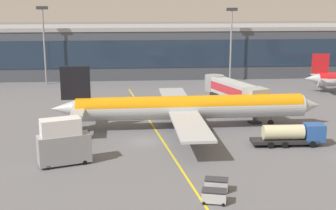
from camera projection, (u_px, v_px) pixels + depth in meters
ground_plane at (145, 141)px, 71.13m from camera, size 700.00×700.00×0.00m
apron_lead_in_line at (160, 137)px, 73.26m from camera, size 10.67×79.36×0.01m
terminal_building at (117, 51)px, 129.33m from camera, size 160.78×18.12×13.87m
main_airliner at (189, 107)px, 77.78m from camera, size 45.68×36.39×10.79m
jet_bridge at (232, 89)px, 87.48m from camera, size 9.06×17.67×6.30m
fuel_tanker at (293, 134)px, 68.86m from camera, size 10.86×2.90×3.25m
catering_lift at (63, 142)px, 60.70m from camera, size 7.24×4.58×6.30m
belt_loader at (69, 136)px, 70.62m from camera, size 6.28×5.25×3.49m
baggage_cart_0 at (214, 196)px, 49.79m from camera, size 2.95×2.17×1.48m
baggage_cart_1 at (216, 184)px, 52.86m from camera, size 2.95×2.17×1.48m
apron_light_mast_0 at (231, 38)px, 118.89m from camera, size 2.80×0.50×18.99m
apron_light_mast_1 at (44, 38)px, 115.35m from camera, size 2.80×0.50×19.45m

